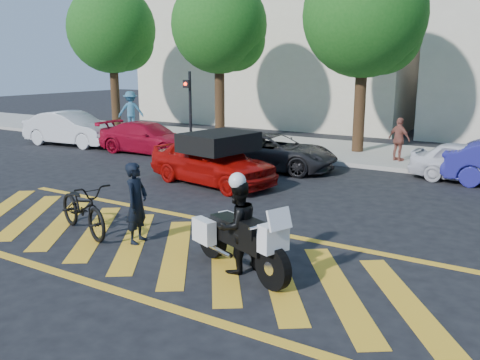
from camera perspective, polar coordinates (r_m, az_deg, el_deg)
The scene contains 19 objects.
ground at distance 10.27m, azimuth -9.35°, elevation -7.31°, with size 90.00×90.00×0.00m, color black.
sidewalk at distance 20.55m, azimuth 13.02°, elevation 2.98°, with size 60.00×5.00×0.15m, color #9E998E.
crosswalk at distance 10.29m, azimuth -9.51°, elevation -7.24°, with size 12.33×4.00×0.01m.
building_left at distance 31.71m, azimuth 4.72°, elevation 15.61°, with size 16.00×8.00×10.00m, color beige.
tree_far_left at distance 27.29m, azimuth -13.91°, elevation 15.81°, with size 4.40×4.40×7.41m.
tree_left at distance 23.17m, azimuth -2.00°, elevation 16.61°, with size 4.20×4.20×7.26m.
tree_center at distance 20.34m, azimuth 14.19°, elevation 17.04°, with size 4.60×4.60×7.56m.
signal_pole at distance 21.36m, azimuth -5.71°, elevation 8.61°, with size 0.28×0.43×3.20m.
officer_bike at distance 10.29m, azimuth -11.53°, elevation -2.56°, with size 0.60×0.39×1.64m, color black.
bicycle at distance 11.20m, azimuth -17.22°, elevation -2.97°, with size 0.75×2.15×1.13m, color black.
police_motorcycle at distance 8.77m, azimuth -0.13°, elevation -6.59°, with size 2.35×1.30×1.09m.
officer_moto at distance 8.69m, azimuth -0.29°, elevation -5.25°, with size 0.79×0.61×1.62m, color black.
red_convertible at distance 15.07m, azimuth -3.16°, elevation 2.19°, with size 1.68×4.17×1.42m, color #9E0A07.
parked_far_left at distance 23.52m, azimuth -18.36°, elevation 5.50°, with size 1.55×4.44×1.46m, color silver.
parked_left at distance 20.71m, azimuth -10.27°, elevation 4.69°, with size 1.72×4.24×1.23m, color maroon.
parked_mid_left at distance 17.23m, azimuth 3.75°, elevation 3.18°, with size 2.00×4.33×1.20m, color black.
parked_mid_right at distance 16.79m, azimuth 24.63°, elevation 1.78°, with size 1.44×3.57×1.22m, color white.
pedestrian_left at distance 27.19m, azimuth -12.16°, elevation 7.65°, with size 1.27×0.73×1.97m, color teal.
pedestrian_right at distance 18.75m, azimuth 17.44°, elevation 4.38°, with size 0.90×0.37×1.53m, color #965344.
Camera 1 is at (6.38, -7.23, 3.53)m, focal length 38.00 mm.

